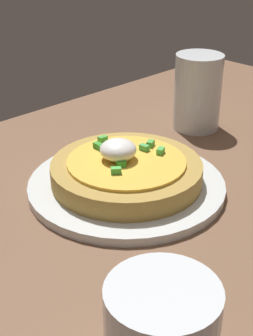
% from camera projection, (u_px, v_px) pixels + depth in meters
% --- Properties ---
extents(dining_table, '(1.16, 0.77, 0.03)m').
position_uv_depth(dining_table, '(181.00, 202.00, 0.67)').
color(dining_table, brown).
rests_on(dining_table, ground).
extents(plate, '(0.27, 0.27, 0.01)m').
position_uv_depth(plate, '(126.00, 185.00, 0.67)').
color(plate, silver).
rests_on(plate, dining_table).
extents(pizza, '(0.20, 0.20, 0.06)m').
position_uv_depth(pizza, '(126.00, 170.00, 0.66)').
color(pizza, '#B28F43').
rests_on(pizza, plate).
extents(cup_near, '(0.08, 0.08, 0.13)m').
position_uv_depth(cup_near, '(198.00, 94.00, 0.84)').
color(cup_near, silver).
rests_on(cup_near, dining_table).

